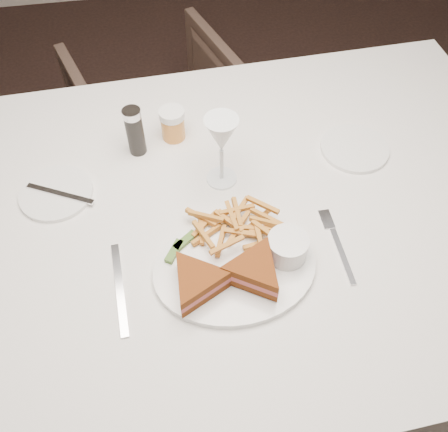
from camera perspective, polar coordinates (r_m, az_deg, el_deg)
ground at (r=1.66m, az=-1.84°, el=-20.84°), size 5.00×5.00×0.00m
table at (r=1.38m, az=-0.35°, el=-9.18°), size 1.54×1.06×0.75m
chair_far at (r=2.01m, az=-7.30°, el=11.73°), size 0.71×0.69×0.59m
table_setting at (r=1.00m, az=0.07°, el=-0.79°), size 0.85×0.59×0.18m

